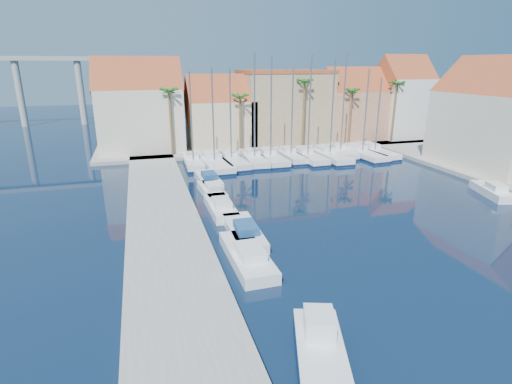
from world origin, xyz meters
TOP-DOWN VIEW (x-y plane):
  - ground at (0.00, 0.00)m, footprint 260.00×260.00m
  - quay_west at (-9.00, 13.50)m, footprint 6.00×77.00m
  - shore_north at (10.00, 48.00)m, footprint 54.00×16.00m
  - fishing_boat at (-3.52, -2.20)m, footprint 3.93×6.58m
  - motorboat_west_0 at (-3.98, 8.47)m, footprint 2.44×7.31m
  - motorboat_west_1 at (-3.17, 12.42)m, footprint 2.44×6.99m
  - motorboat_west_2 at (-3.79, 18.50)m, footprint 2.12×6.53m
  - motorboat_west_3 at (-3.68, 23.53)m, footprint 2.25×6.09m
  - motorboat_west_4 at (-3.31, 27.92)m, footprint 2.34×6.67m
  - motorboat_east_1 at (23.97, 15.41)m, footprint 3.50×6.13m
  - sailboat_0 at (-3.86, 36.55)m, footprint 2.47×8.45m
  - sailboat_1 at (-1.27, 35.86)m, footprint 3.62×11.73m
  - sailboat_2 at (1.10, 36.31)m, footprint 3.46×10.57m
  - sailboat_3 at (4.40, 36.19)m, footprint 3.30×9.85m
  - sailboat_4 at (6.67, 36.35)m, footprint 2.73×10.06m
  - sailboat_5 at (9.79, 36.52)m, footprint 2.36×8.69m
  - sailboat_6 at (11.90, 35.65)m, footprint 2.93×9.96m
  - sailboat_7 at (15.17, 35.43)m, footprint 2.82×10.60m
  - sailboat_8 at (17.73, 36.96)m, footprint 2.41×8.44m
  - sailboat_9 at (20.32, 35.45)m, footprint 3.63×10.79m
  - sailboat_10 at (22.72, 35.93)m, footprint 2.97×10.37m
  - building_0 at (-10.00, 47.00)m, footprint 12.30×9.00m
  - building_1 at (2.00, 47.00)m, footprint 10.30×8.00m
  - building_2 at (13.00, 48.00)m, footprint 14.20×10.20m
  - building_3 at (25.00, 47.00)m, footprint 10.30×8.00m
  - building_4 at (34.00, 46.00)m, footprint 8.30×8.00m
  - building_6 at (32.00, 24.00)m, footprint 9.00×14.30m
  - palm_0 at (-6.00, 42.00)m, footprint 2.60×2.60m
  - palm_1 at (4.00, 42.00)m, footprint 2.60×2.60m
  - palm_2 at (14.00, 42.00)m, footprint 2.60×2.60m
  - palm_3 at (22.00, 42.00)m, footprint 2.60×2.60m
  - palm_4 at (30.00, 42.00)m, footprint 2.60×2.60m

SIDE VIEW (x-z plane):
  - ground at x=0.00m, z-range 0.00..0.00m
  - quay_west at x=-9.00m, z-range 0.00..0.50m
  - shore_north at x=10.00m, z-range 0.00..0.50m
  - motorboat_west_0 at x=-3.98m, z-range -0.19..1.21m
  - motorboat_west_1 at x=-3.17m, z-range -0.19..1.21m
  - motorboat_west_2 at x=-3.79m, z-range -0.19..1.21m
  - motorboat_west_3 at x=-3.68m, z-range -0.19..1.21m
  - motorboat_west_4 at x=-3.31m, z-range -0.19..1.21m
  - motorboat_east_1 at x=23.97m, z-range -0.19..1.21m
  - sailboat_10 at x=22.72m, z-range -4.98..6.11m
  - sailboat_1 at x=-1.27m, z-range -5.71..6.84m
  - sailboat_9 at x=20.32m, z-range -5.57..6.72m
  - sailboat_2 at x=1.10m, z-range -5.65..6.80m
  - sailboat_7 at x=15.17m, z-range -6.15..7.32m
  - sailboat_4 at x=6.67m, z-range -6.34..7.54m
  - sailboat_0 at x=-3.86m, z-range -5.42..6.63m
  - sailboat_5 at x=9.79m, z-range -5.65..6.87m
  - sailboat_6 at x=11.90m, z-range -6.49..7.71m
  - sailboat_3 at x=4.40m, z-range -6.53..7.76m
  - sailboat_8 at x=17.73m, z-range -6.44..7.74m
  - fishing_boat at x=-3.52m, z-range -0.37..1.82m
  - building_1 at x=2.00m, z-range -0.20..10.80m
  - building_3 at x=25.00m, z-range -0.14..11.86m
  - building_2 at x=13.00m, z-range 0.51..12.01m
  - building_6 at x=32.00m, z-range -0.23..13.27m
  - building_0 at x=-10.00m, z-range -0.23..13.27m
  - building_4 at x=34.00m, z-range -0.03..13.97m
  - palm_1 at x=4.00m, z-range 3.56..12.71m
  - palm_3 at x=22.00m, z-range 3.78..13.43m
  - palm_0 at x=-6.00m, z-range 4.00..14.15m
  - palm_4 at x=30.00m, z-range 4.22..14.87m
  - palm_2 at x=14.00m, z-range 4.44..15.59m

